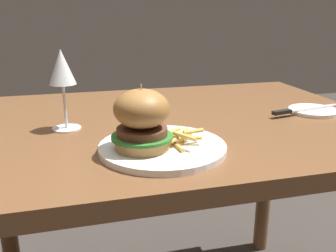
% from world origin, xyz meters
% --- Properties ---
extents(dining_table, '(1.15, 0.82, 0.74)m').
position_xyz_m(dining_table, '(0.00, 0.00, 0.64)').
color(dining_table, brown).
rests_on(dining_table, ground).
extents(main_plate, '(0.27, 0.27, 0.01)m').
position_xyz_m(main_plate, '(-0.08, -0.22, 0.75)').
color(main_plate, white).
rests_on(main_plate, dining_table).
extents(burger_sandwich, '(0.13, 0.13, 0.13)m').
position_xyz_m(burger_sandwich, '(-0.12, -0.23, 0.82)').
color(burger_sandwich, '#B78447').
rests_on(burger_sandwich, main_plate).
extents(fries_pile, '(0.10, 0.12, 0.03)m').
position_xyz_m(fries_pile, '(-0.05, -0.22, 0.77)').
color(fries_pile, '#EABC5B').
rests_on(fries_pile, main_plate).
extents(wine_glass, '(0.07, 0.07, 0.20)m').
position_xyz_m(wine_glass, '(-0.27, -0.02, 0.89)').
color(wine_glass, silver).
rests_on(wine_glass, dining_table).
extents(bread_plate, '(0.14, 0.14, 0.01)m').
position_xyz_m(bread_plate, '(0.42, -0.04, 0.74)').
color(bread_plate, white).
rests_on(bread_plate, dining_table).
extents(table_knife, '(0.24, 0.06, 0.01)m').
position_xyz_m(table_knife, '(0.37, -0.05, 0.75)').
color(table_knife, silver).
rests_on(table_knife, bread_plate).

